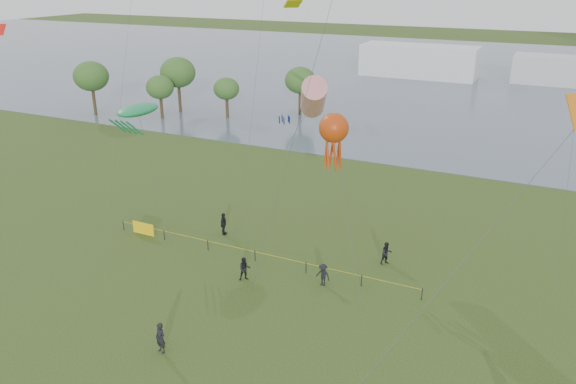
% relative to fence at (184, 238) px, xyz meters
% --- Properties ---
extents(lake, '(400.00, 120.00, 0.08)m').
position_rel_fence_xyz_m(lake, '(11.14, 84.95, -0.53)').
color(lake, slate).
rests_on(lake, ground_plane).
extents(pavilion_left, '(22.00, 8.00, 6.00)m').
position_rel_fence_xyz_m(pavilion_left, '(-0.86, 79.95, 2.45)').
color(pavilion_left, silver).
rests_on(pavilion_left, ground_plane).
extents(pavilion_right, '(18.00, 7.00, 5.00)m').
position_rel_fence_xyz_m(pavilion_right, '(25.14, 82.95, 1.95)').
color(pavilion_right, silver).
rests_on(pavilion_right, ground_plane).
extents(trees, '(31.28, 17.32, 7.95)m').
position_rel_fence_xyz_m(trees, '(-24.21, 34.20, 4.64)').
color(trees, '#382B19').
rests_on(trees, ground_plane).
extents(fence, '(24.07, 0.07, 1.05)m').
position_rel_fence_xyz_m(fence, '(0.00, 0.00, 0.00)').
color(fence, black).
rests_on(fence, ground_plane).
extents(spectator_a, '(1.01, 0.98, 1.65)m').
position_rel_fence_xyz_m(spectator_a, '(6.75, -2.60, 0.27)').
color(spectator_a, black).
rests_on(spectator_a, ground_plane).
extents(spectator_b, '(1.09, 0.72, 1.57)m').
position_rel_fence_xyz_m(spectator_b, '(11.77, -1.01, 0.23)').
color(spectator_b, black).
rests_on(spectator_b, ground_plane).
extents(spectator_c, '(0.66, 1.14, 1.82)m').
position_rel_fence_xyz_m(spectator_c, '(1.79, 2.80, 0.35)').
color(spectator_c, black).
rests_on(spectator_c, ground_plane).
extents(spectator_f, '(0.75, 0.58, 1.81)m').
position_rel_fence_xyz_m(spectator_f, '(6.43, -11.29, 0.35)').
color(spectator_f, black).
rests_on(spectator_f, ground_plane).
extents(spectator_g, '(1.03, 1.03, 1.68)m').
position_rel_fence_xyz_m(spectator_g, '(14.75, 3.62, 0.29)').
color(spectator_g, black).
rests_on(spectator_g, ground_plane).
extents(kite_windsock, '(5.92, 9.49, 12.61)m').
position_rel_fence_xyz_m(kite_windsock, '(7.52, 6.95, 10.10)').
color(kite_windsock, '#3F3F42').
extents(kite_creature, '(5.88, 5.30, 9.61)m').
position_rel_fence_xyz_m(kite_creature, '(-5.88, 3.05, 8.61)').
color(kite_creature, '#3F3F42').
extents(kite_octopus, '(5.69, 7.39, 10.52)m').
position_rel_fence_xyz_m(kite_octopus, '(10.47, 3.65, 8.83)').
color(kite_octopus, '#3F3F42').
extents(kite_delta, '(10.38, 14.41, 14.85)m').
position_rel_fence_xyz_m(kite_delta, '(24.46, -6.51, 12.91)').
color(kite_delta, '#3F3F42').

